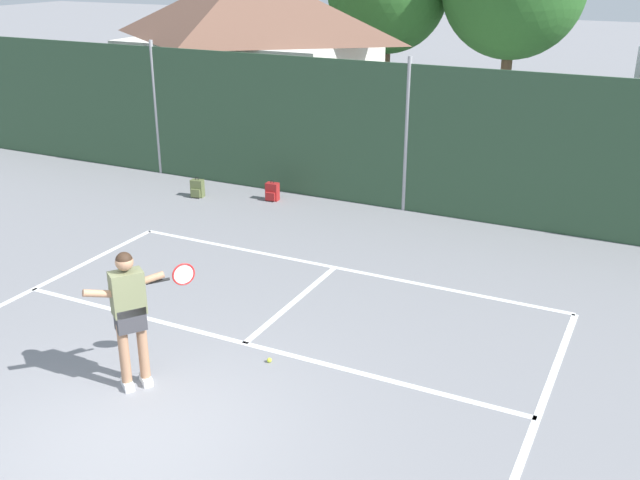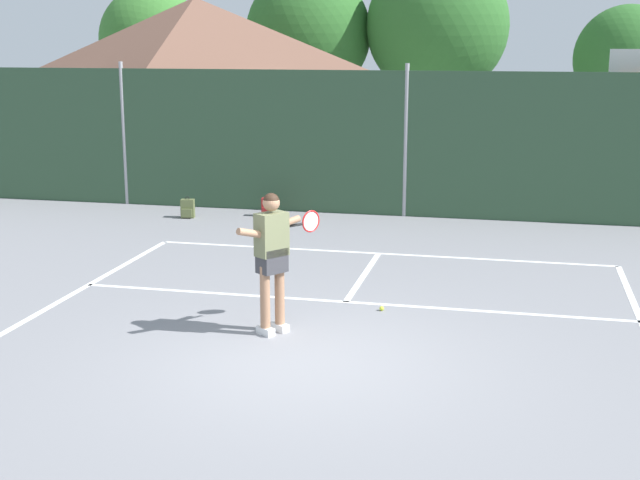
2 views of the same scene
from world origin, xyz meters
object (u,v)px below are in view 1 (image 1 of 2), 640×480
Objects in this scene: backpack_olive at (197,189)px; backpack_red at (272,192)px; tennis_player at (130,308)px; tennis_ball at (269,360)px.

backpack_red is at bearing 18.19° from backpack_olive.
tennis_player is 4.01× the size of backpack_olive.
backpack_red reaches higher than tennis_ball.
tennis_ball is at bearing -47.61° from backpack_olive.
backpack_olive is (-3.85, 6.82, -0.92)m from tennis_player.
tennis_player reaches higher than backpack_red.
backpack_olive is (-5.09, 5.58, 0.16)m from tennis_ball.
tennis_player is 2.06m from tennis_ball.
backpack_olive is 1.00× the size of backpack_red.
tennis_ball is 7.03m from backpack_red.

